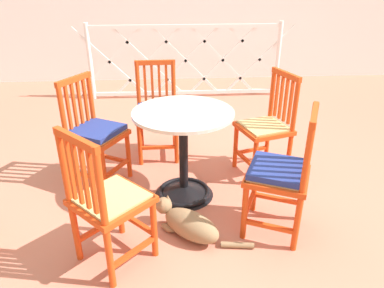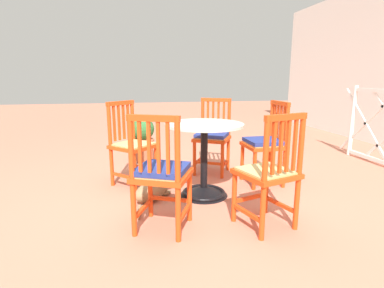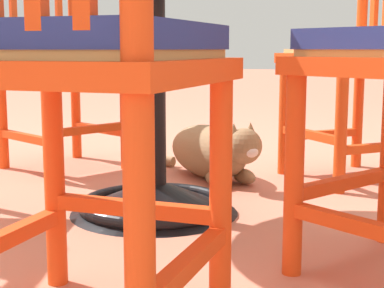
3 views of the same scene
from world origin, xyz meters
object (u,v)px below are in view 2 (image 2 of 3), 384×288
Objects in this scene: orange_chair_tucked_in at (132,146)px; terracotta_planter at (143,138)px; tabby_cat at (154,189)px; cafe_table at (204,168)px; orange_chair_by_planter at (265,144)px; orange_chair_facing_out at (212,137)px; orange_chair_at_corner at (161,174)px; orange_chair_near_fence at (269,174)px.

orange_chair_tucked_in is 0.96m from terracotta_planter.
orange_chair_tucked_in is at bearing -156.94° from tabby_cat.
orange_chair_by_planter is at bearing 106.28° from cafe_table.
orange_chair_facing_out reaches higher than cafe_table.
orange_chair_tucked_in is at bearing -9.37° from terracotta_planter.
orange_chair_facing_out is at bearing 158.98° from cafe_table.
tabby_cat is at bearing -47.13° from orange_chair_facing_out.
orange_chair_facing_out is 1.54m from orange_chair_at_corner.
orange_chair_near_fence is 1.16m from tabby_cat.
orange_chair_by_planter is at bearing 99.78° from tabby_cat.
orange_chair_near_fence is at bearing 48.08° from tabby_cat.
cafe_table is 1.15× the size of tabby_cat.
tabby_cat is (-0.00, -0.49, -0.19)m from cafe_table.
orange_chair_facing_out is at bearing 49.21° from terracotta_planter.
orange_chair_near_fence is at bearing 40.16° from orange_chair_tucked_in.
orange_chair_facing_out is at bearing 150.65° from orange_chair_at_corner.
cafe_table is at bearing -73.72° from orange_chair_by_planter.
orange_chair_tucked_in is 1.60m from orange_chair_near_fence.
orange_chair_near_fence reaches higher than terracotta_planter.
orange_chair_by_planter is 1.00× the size of orange_chair_tucked_in.
orange_chair_tucked_in and orange_chair_at_corner have the same top height.
orange_chair_by_planter is 1.00× the size of orange_chair_at_corner.
orange_chair_facing_out and orange_chair_tucked_in have the same top height.
orange_chair_facing_out and orange_chair_near_fence have the same top height.
orange_chair_facing_out is (-0.50, -0.46, 0.00)m from orange_chair_by_planter.
orange_chair_tucked_in is (0.24, -0.97, -0.01)m from orange_chair_facing_out.
orange_chair_facing_out is 1.00× the size of orange_chair_at_corner.
orange_chair_by_planter reaches higher than terracotta_planter.
orange_chair_at_corner is (1.34, -0.75, 0.00)m from orange_chair_facing_out.
terracotta_planter is at bearing 170.63° from orange_chair_tucked_in.
cafe_table reaches higher than tabby_cat.
cafe_table is at bearing 20.85° from terracotta_planter.
orange_chair_tucked_in is at bearing -76.38° from orange_chair_facing_out.
terracotta_planter reaches higher than tabby_cat.
orange_chair_tucked_in is at bearing -124.62° from cafe_table.
orange_chair_at_corner is at bearing 1.52° from tabby_cat.
orange_chair_tucked_in is 1.47× the size of terracotta_planter.
orange_chair_facing_out is 1.46m from orange_chair_near_fence.
orange_chair_at_corner is 1.47× the size of terracotta_planter.
orange_chair_near_fence is at bearing 22.03° from terracotta_planter.
tabby_cat is at bearing 1.95° from terracotta_planter.
cafe_table reaches higher than terracotta_planter.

